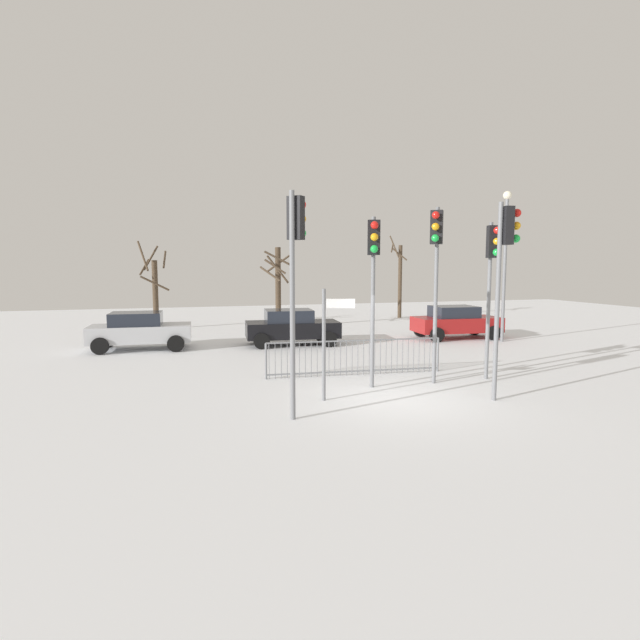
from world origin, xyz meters
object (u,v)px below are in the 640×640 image
object	(u,v)px
car_red_far	(456,322)
bare_tree_right	(278,284)
bare_tree_left	(400,279)
bare_tree_centre	(155,289)
traffic_light_foreground_left	(436,256)
traffic_light_rear_left	(374,263)
traffic_light_rear_right	(492,265)
car_black_mid	(292,326)
street_lamp	(505,250)
traffic_light_mid_left	(295,254)
car_silver_near	(140,330)
traffic_light_mid_right	(505,257)
direction_sign_post	(327,338)

from	to	relation	value
car_red_far	bare_tree_right	world-z (taller)	bare_tree_right
bare_tree_left	bare_tree_centre	size ratio (longest dim) A/B	1.13
traffic_light_foreground_left	bare_tree_centre	world-z (taller)	traffic_light_foreground_left
traffic_light_rear_left	bare_tree_right	size ratio (longest dim) A/B	1.08
traffic_light_rear_right	car_red_far	xyz separation A→B (m)	(3.55, 7.66, -2.53)
car_black_mid	street_lamp	xyz separation A→B (m)	(8.96, -1.65, 3.17)
traffic_light_rear_left	traffic_light_foreground_left	world-z (taller)	traffic_light_foreground_left
traffic_light_rear_left	street_lamp	size ratio (longest dim) A/B	0.71
traffic_light_foreground_left	car_black_mid	bearing A→B (deg)	-38.85
traffic_light_rear_right	car_black_mid	distance (m)	9.22
traffic_light_rear_right	street_lamp	size ratio (longest dim) A/B	0.70
traffic_light_mid_left	street_lamp	xyz separation A→B (m)	(11.15, 8.27, 0.42)
traffic_light_rear_left	bare_tree_left	world-z (taller)	bare_tree_left
bare_tree_centre	bare_tree_right	xyz separation A→B (m)	(6.18, -1.14, 0.22)
traffic_light_mid_left	bare_tree_right	xyz separation A→B (m)	(2.81, 15.73, -1.21)
bare_tree_right	bare_tree_left	bearing A→B (deg)	19.72
car_black_mid	bare_tree_left	xyz separation A→B (m)	(8.96, 8.80, 1.69)
car_silver_near	traffic_light_rear_right	bearing A→B (deg)	-37.25
bare_tree_centre	car_black_mid	bearing A→B (deg)	-51.30
bare_tree_centre	traffic_light_rear_left	bearing A→B (deg)	-68.23
car_black_mid	bare_tree_right	size ratio (longest dim) A/B	0.93
traffic_light_mid_right	traffic_light_rear_right	bearing A→B (deg)	158.77
car_red_far	car_silver_near	world-z (taller)	same
traffic_light_mid_left	traffic_light_rear_right	bearing A→B (deg)	60.54
direction_sign_post	bare_tree_centre	bearing A→B (deg)	126.23
direction_sign_post	bare_tree_left	size ratio (longest dim) A/B	0.53
direction_sign_post	car_black_mid	world-z (taller)	direction_sign_post
direction_sign_post	bare_tree_left	xyz separation A→B (m)	(10.11, 17.57, 0.92)
traffic_light_mid_left	traffic_light_mid_right	world-z (taller)	traffic_light_mid_left
traffic_light_mid_right	traffic_light_foreground_left	size ratio (longest dim) A/B	0.98
traffic_light_mid_left	bare_tree_right	bearing A→B (deg)	122.45
traffic_light_mid_right	street_lamp	bearing A→B (deg)	150.26
traffic_light_rear_left	bare_tree_centre	size ratio (longest dim) A/B	1.01
traffic_light_foreground_left	bare_tree_right	world-z (taller)	traffic_light_foreground_left
traffic_light_rear_left	bare_tree_left	bearing A→B (deg)	-98.15
car_red_far	bare_tree_centre	size ratio (longest dim) A/B	0.86
car_red_far	car_silver_near	distance (m)	13.52
car_silver_near	bare_tree_centre	bearing A→B (deg)	89.39
street_lamp	bare_tree_left	xyz separation A→B (m)	(0.00, 10.45, -1.48)
bare_tree_left	car_silver_near	bearing A→B (deg)	-150.88
traffic_light_mid_right	bare_tree_left	size ratio (longest dim) A/B	0.93
traffic_light_foreground_left	direction_sign_post	distance (m)	3.99
traffic_light_mid_left	direction_sign_post	bearing A→B (deg)	90.50
traffic_light_mid_right	bare_tree_right	world-z (taller)	traffic_light_mid_right
traffic_light_foreground_left	direction_sign_post	world-z (taller)	traffic_light_foreground_left
traffic_light_mid_left	traffic_light_foreground_left	bearing A→B (deg)	66.78
street_lamp	bare_tree_right	xyz separation A→B (m)	(-8.35, 7.46, -1.63)
bare_tree_centre	car_silver_near	bearing A→B (deg)	-93.57
traffic_light_mid_right	car_silver_near	xyz separation A→B (m)	(-8.91, 10.38, -2.72)
direction_sign_post	street_lamp	distance (m)	12.60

